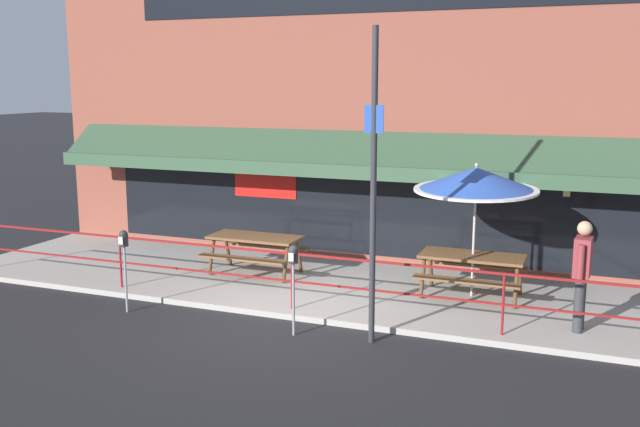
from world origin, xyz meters
name	(u,v)px	position (x,y,z in m)	size (l,w,h in m)	color
ground_plane	(285,320)	(0.00, 0.00, 0.00)	(120.00, 120.00, 0.00)	#232326
patio_deck	(328,285)	(0.00, 2.00, 0.05)	(15.00, 4.00, 0.10)	#ADA89E
restaurant_building	(366,65)	(0.00, 4.23, 4.18)	(15.00, 1.60, 8.43)	brown
patio_railing	(292,268)	(0.00, 0.30, 0.80)	(13.84, 0.04, 0.97)	maroon
picnic_table_left	(255,244)	(-1.56, 2.05, 0.71)	(1.80, 1.42, 0.76)	brown
picnic_table_centre	(472,264)	(2.69, 2.06, 0.71)	(1.80, 1.42, 0.76)	brown
patio_umbrella_centre	(476,180)	(2.69, 2.14, 2.18)	(2.14, 2.14, 2.38)	#B7B2A8
pedestrian_walking	(582,270)	(4.51, 0.93, 1.06)	(0.27, 0.62, 1.71)	#333338
parking_meter_near	(124,246)	(-2.66, -0.62, 1.15)	(0.15, 0.16, 1.42)	gray
parking_meter_far	(293,263)	(0.43, -0.61, 1.15)	(0.15, 0.16, 1.42)	gray
street_sign_pole	(373,186)	(1.63, -0.45, 2.37)	(0.28, 0.09, 4.63)	#2D2D33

